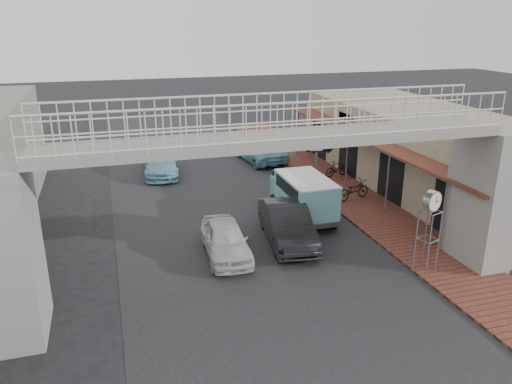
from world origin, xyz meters
TOP-DOWN VIEW (x-y plane):
  - ground at (0.00, 0.00)m, footprint 120.00×120.00m
  - road_strip at (0.00, 0.00)m, footprint 10.00×60.00m
  - sidewalk at (6.50, 3.00)m, footprint 3.00×40.00m
  - shophouse_row at (10.97, 4.00)m, footprint 7.20×18.00m
  - footbridge at (0.00, -4.00)m, footprint 16.40×2.40m
  - white_hatchback at (-1.00, -0.90)m, footprint 1.77×3.95m
  - dark_sedan at (1.64, -0.37)m, footprint 2.18×4.78m
  - angkot_curb at (4.20, 11.41)m, footprint 2.55×4.80m
  - angkot_far at (-2.13, 10.38)m, footprint 2.19×4.66m
  - angkot_van at (3.16, 1.66)m, footprint 1.90×4.09m
  - motorcycle_near at (6.37, 3.08)m, footprint 1.98×1.14m
  - motorcycle_far at (7.25, 6.79)m, footprint 1.54×0.71m
  - street_clock at (5.30, -4.33)m, footprint 0.78×0.73m
  - arrow_sign at (5.92, 4.84)m, footprint 1.80×1.17m

SIDE VIEW (x-z plane):
  - ground at x=0.00m, z-range 0.00..0.00m
  - road_strip at x=0.00m, z-range 0.00..0.01m
  - sidewalk at x=6.50m, z-range 0.00..0.10m
  - motorcycle_far at x=7.25m, z-range 0.10..1.00m
  - motorcycle_near at x=6.37m, z-range 0.10..1.09m
  - angkot_curb at x=4.20m, z-range 0.00..1.29m
  - angkot_far at x=-2.13m, z-range 0.00..1.31m
  - white_hatchback at x=-1.00m, z-range 0.00..1.32m
  - dark_sedan at x=1.64m, z-range 0.00..1.52m
  - angkot_van at x=3.16m, z-range 0.27..2.27m
  - shophouse_row at x=10.97m, z-range 0.01..4.01m
  - arrow_sign at x=5.92m, z-range 1.02..4.03m
  - street_clock at x=5.30m, z-range 1.09..4.09m
  - footbridge at x=0.00m, z-range 0.01..6.35m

